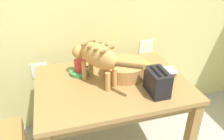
{
  "coord_description": "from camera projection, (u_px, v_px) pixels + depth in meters",
  "views": [
    {
      "loc": [
        -0.34,
        0.13,
        1.63
      ],
      "look_at": [
        0.05,
        1.53,
        0.83
      ],
      "focal_mm": 36.21,
      "sensor_mm": 36.0,
      "label": 1
    }
  ],
  "objects": [
    {
      "name": "saucer_bowl",
      "position": [
        80.0,
        72.0,
        1.81
      ],
      "size": [
        0.17,
        0.17,
        0.03
      ],
      "primitive_type": "cylinder",
      "color": "#3D8E4B",
      "rests_on": "dining_table"
    },
    {
      "name": "dining_table",
      "position": [
        112.0,
        92.0,
        1.75
      ],
      "size": [
        1.13,
        0.82,
        0.73
      ],
      "color": "olive",
      "rests_on": "ground_plane"
    },
    {
      "name": "magazine",
      "position": [
        132.0,
        63.0,
        1.96
      ],
      "size": [
        0.3,
        0.25,
        0.01
      ],
      "primitive_type": "cube",
      "rotation": [
        0.0,
        0.0,
        0.26
      ],
      "color": "yellow",
      "rests_on": "dining_table"
    },
    {
      "name": "coffee_mug",
      "position": [
        80.0,
        65.0,
        1.78
      ],
      "size": [
        0.13,
        0.09,
        0.09
      ],
      "color": "red",
      "rests_on": "saucer_bowl"
    },
    {
      "name": "toaster",
      "position": [
        157.0,
        82.0,
        1.54
      ],
      "size": [
        0.12,
        0.2,
        0.18
      ],
      "color": "black",
      "rests_on": "dining_table"
    },
    {
      "name": "book_stack",
      "position": [
        163.0,
        72.0,
        1.78
      ],
      "size": [
        0.19,
        0.14,
        0.05
      ],
      "color": "#4F9556",
      "rests_on": "dining_table"
    },
    {
      "name": "cat",
      "position": [
        97.0,
        57.0,
        1.6
      ],
      "size": [
        0.39,
        0.56,
        0.31
      ],
      "rotation": [
        0.0,
        0.0,
        0.57
      ],
      "color": "#C58D48",
      "rests_on": "dining_table"
    },
    {
      "name": "wicker_basket",
      "position": [
        124.0,
        69.0,
        1.76
      ],
      "size": [
        0.33,
        0.33,
        0.11
      ],
      "color": "#B17941",
      "rests_on": "dining_table"
    }
  ]
}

